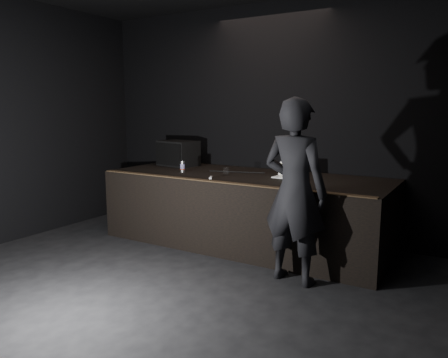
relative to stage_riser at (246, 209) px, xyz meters
name	(u,v)px	position (x,y,z in m)	size (l,w,h in m)	color
ground	(105,320)	(0.00, -2.73, -0.50)	(7.00, 7.00, 0.00)	black
room_walls	(94,98)	(0.00, -2.73, 1.52)	(6.10, 7.10, 3.52)	black
stage_riser	(246,209)	(0.00, 0.00, 0.00)	(4.00, 1.50, 1.00)	black
riser_lip	(220,182)	(0.00, -0.71, 0.51)	(3.92, 0.10, 0.01)	brown
stage_monitor	(178,153)	(-1.43, 0.31, 0.70)	(0.67, 0.54, 0.41)	black
cable	(237,172)	(-0.23, 0.15, 0.51)	(0.02, 0.02, 0.83)	black
laptop	(286,174)	(0.57, 0.09, 0.55)	(0.31, 0.28, 0.20)	white
beer_can	(183,167)	(-0.92, -0.25, 0.58)	(0.07, 0.07, 0.17)	silver
plastic_cup	(226,171)	(-0.24, -0.15, 0.55)	(0.09, 0.09, 0.11)	white
wii_remote	(211,178)	(-0.25, -0.53, 0.51)	(0.03, 0.14, 0.03)	white
person	(295,192)	(1.12, -0.95, 0.53)	(0.75, 0.49, 2.06)	black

